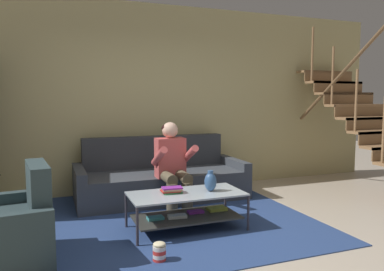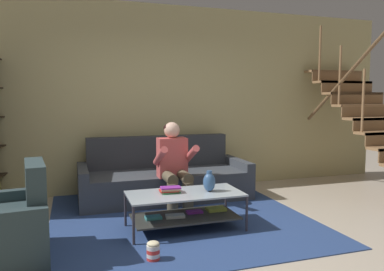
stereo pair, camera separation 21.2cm
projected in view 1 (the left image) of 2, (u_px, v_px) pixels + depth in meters
The scene contains 10 objects.
ground at pixel (208, 245), 3.72m from camera, with size 16.80×16.80×0.00m, color beige.
back_partition at pixel (147, 98), 5.86m from camera, with size 8.40×0.12×2.90m, color #C3B880.
staircase_run at pixel (373, 123), 5.72m from camera, with size 1.03×2.53×2.86m.
couch at pixel (161, 179), 5.43m from camera, with size 2.41×0.96×0.88m.
person_seated_center at pixel (173, 163), 4.87m from camera, with size 0.50×0.58×1.14m.
coffee_table at pixel (187, 205), 4.14m from camera, with size 1.26×0.60×0.41m.
area_rug at pixel (175, 214), 4.69m from camera, with size 3.00×3.30×0.01m.
vase at pixel (210, 181), 4.19m from camera, with size 0.14×0.14×0.23m.
book_stack at pixel (172, 190), 4.11m from camera, with size 0.23×0.20×0.07m.
popcorn_tub at pixel (159, 252), 3.33m from camera, with size 0.12×0.12×0.18m.
Camera 1 is at (-1.43, -3.30, 1.45)m, focal length 35.00 mm.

